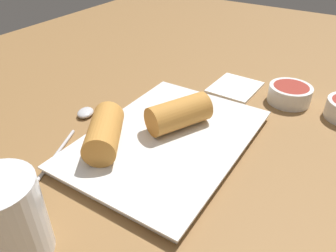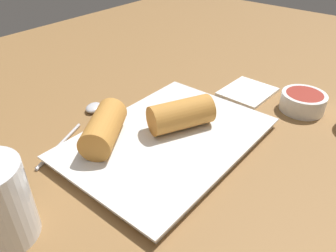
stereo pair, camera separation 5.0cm
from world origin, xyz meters
TOP-DOWN VIEW (x-y plane):
  - table_surface at (0.00, 0.00)cm, footprint 180.00×140.00cm
  - serving_plate at (2.08, -1.45)cm, footprint 30.80×21.94cm
  - roll_front_left at (-1.56, -1.28)cm, footprint 10.92×8.49cm
  - roll_front_right at (8.55, -8.09)cm, footprint 10.82×9.24cm
  - dipping_bowl_near at (-21.22, 10.51)cm, footprint 7.78×7.78cm
  - spoon at (4.93, -17.24)cm, footprint 17.94×8.68cm
  - napkin at (-20.76, -0.26)cm, footprint 10.34×8.89cm
  - drinking_glass at (26.50, -4.68)cm, footprint 7.41×7.41cm

SIDE VIEW (x-z plane):
  - table_surface at x=0.00cm, z-range 0.00..2.00cm
  - napkin at x=-20.76cm, z-range 2.00..2.60cm
  - spoon at x=4.93cm, z-range 1.93..3.13cm
  - serving_plate at x=2.08cm, z-range 2.01..3.51cm
  - dipping_bowl_near at x=-21.22cm, z-range 2.14..5.38cm
  - roll_front_left at x=-1.56cm, z-range 3.50..8.12cm
  - roll_front_right at x=8.55cm, z-range 3.50..8.12cm
  - drinking_glass at x=26.50cm, z-range 2.00..11.61cm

